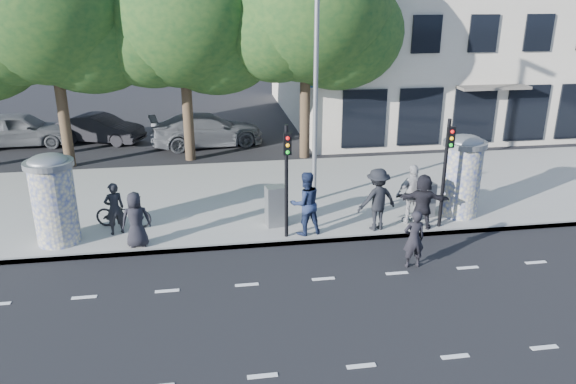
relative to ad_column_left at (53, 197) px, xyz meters
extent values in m
plane|color=black|center=(7.20, -4.50, -1.54)|extent=(120.00, 120.00, 0.00)
cube|color=gray|center=(7.20, 3.00, -1.46)|extent=(40.00, 8.00, 0.15)
cube|color=slate|center=(7.20, -0.95, -1.46)|extent=(40.00, 0.10, 0.16)
cube|color=silver|center=(7.20, -6.70, -1.53)|extent=(32.00, 0.12, 0.01)
cube|color=silver|center=(7.20, -3.10, -1.53)|extent=(32.00, 0.12, 0.01)
cylinder|color=beige|center=(0.00, 0.00, -0.24)|extent=(1.20, 1.20, 2.30)
cylinder|color=slate|center=(0.00, 0.00, 0.99)|extent=(1.36, 1.36, 0.16)
ellipsoid|color=slate|center=(0.00, 0.00, 1.07)|extent=(1.10, 1.10, 0.38)
cylinder|color=beige|center=(12.40, 0.20, -0.24)|extent=(1.20, 1.20, 2.30)
cylinder|color=slate|center=(12.40, 0.20, 0.99)|extent=(1.36, 1.36, 0.16)
ellipsoid|color=slate|center=(12.40, 0.20, 1.07)|extent=(1.10, 1.10, 0.38)
cylinder|color=black|center=(6.60, -0.65, 0.31)|extent=(0.11, 0.11, 3.40)
cube|color=black|center=(6.60, -0.83, 1.51)|extent=(0.22, 0.14, 0.62)
cylinder|color=black|center=(11.40, -0.65, 0.31)|extent=(0.11, 0.11, 3.40)
cube|color=black|center=(11.40, -0.83, 1.51)|extent=(0.22, 0.14, 0.62)
cylinder|color=slate|center=(8.00, 2.20, 2.61)|extent=(0.16, 0.16, 8.00)
cylinder|color=#38281C|center=(-1.30, 8.00, 0.82)|extent=(0.44, 0.44, 4.73)
ellipsoid|color=#153C18|center=(-1.30, 8.00, 4.97)|extent=(7.20, 7.20, 6.12)
cylinder|color=#38281C|center=(3.70, 8.20, 0.67)|extent=(0.44, 0.44, 4.41)
ellipsoid|color=#153C18|center=(3.70, 8.20, 4.54)|extent=(6.80, 6.80, 5.78)
cylinder|color=#38281C|center=(8.70, 7.80, 0.76)|extent=(0.44, 0.44, 4.59)
ellipsoid|color=#153C18|center=(8.70, 7.80, 4.79)|extent=(7.00, 7.00, 5.95)
cube|color=beige|center=(19.20, 15.50, 4.46)|extent=(20.00, 15.00, 12.00)
cube|color=black|center=(19.20, 7.95, 0.06)|extent=(18.00, 0.10, 2.60)
cube|color=#59544C|center=(17.20, 7.60, 1.36)|extent=(3.20, 0.90, 0.12)
cube|color=#194C8C|center=(9.70, 7.95, 1.66)|extent=(1.60, 0.06, 0.30)
imported|color=black|center=(2.29, -0.65, -0.57)|extent=(0.84, 0.59, 1.63)
imported|color=black|center=(1.58, 0.33, -0.58)|extent=(0.69, 0.59, 1.61)
imported|color=#1C2746|center=(7.19, -0.53, -0.41)|extent=(1.08, 0.92, 1.95)
imported|color=black|center=(9.39, -0.54, -0.42)|extent=(1.38, 0.98, 1.94)
imported|color=#A6A6A9|center=(10.64, -0.19, -0.44)|extent=(1.17, 0.75, 1.89)
imported|color=black|center=(10.80, -0.65, -0.53)|extent=(1.70, 1.03, 1.72)
imported|color=black|center=(9.73, -2.78, -0.72)|extent=(0.61, 0.41, 1.63)
imported|color=black|center=(1.74, 0.81, -0.93)|extent=(1.02, 1.85, 0.92)
cube|color=slate|center=(6.40, 0.21, -0.75)|extent=(0.67, 0.53, 1.28)
cube|color=slate|center=(11.25, 0.19, -0.83)|extent=(0.60, 0.49, 1.12)
imported|color=#55585D|center=(-4.21, 11.68, -0.74)|extent=(1.99, 4.75, 1.61)
imported|color=black|center=(-0.58, 11.75, -0.86)|extent=(2.86, 4.35, 1.35)
imported|color=#5B5E63|center=(4.49, 10.38, -0.78)|extent=(2.88, 5.50, 1.52)
camera|label=1|loc=(4.31, -15.72, 5.68)|focal=35.00mm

